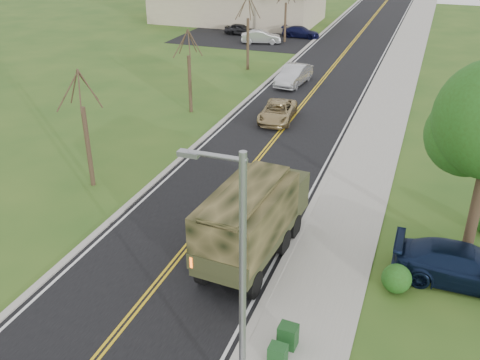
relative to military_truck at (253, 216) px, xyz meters
The scene contains 19 objects.
ground 7.56m from the military_truck, 112.69° to the right, with size 160.00×160.00×0.00m, color #2B4F1A.
road 33.43m from the military_truck, 94.85° to the left, with size 8.00×120.00×0.01m, color black.
curb_right 33.33m from the military_truck, 87.71° to the left, with size 0.30×120.00×0.12m, color #9E998E.
sidewalk_right 33.45m from the military_truck, 84.71° to the left, with size 3.20×120.00×0.10m, color #9E998E.
curb_left 34.03m from the military_truck, 101.84° to the left, with size 0.30×120.00×0.10m, color #9E998E.
street_light 7.94m from the military_truck, 73.98° to the right, with size 1.65×0.22×8.00m.
bare_tree_a 10.37m from the military_truck, 161.66° to the left, with size 1.93×2.26×6.08m.
bare_tree_b 18.15m from the military_truck, 122.78° to the left, with size 1.83×2.14×5.73m.
bare_tree_c 28.98m from the military_truck, 109.82° to the left, with size 2.04×2.39×6.42m.
bare_tree_d 40.47m from the military_truck, 104.05° to the left, with size 1.88×2.20×5.91m.
military_truck is the anchor object (origin of this frame).
suv_champagne 16.15m from the military_truck, 103.00° to the left, with size 2.07×4.48×1.25m, color tan.
sedan_silver 24.62m from the military_truck, 101.19° to the left, with size 1.67×4.78×1.58m, color #B2B2B7.
pickup_navy 8.14m from the military_truck, ahead, with size 2.11×5.18×1.50m, color #0D1832.
utility_box_near 5.39m from the military_truck, 58.57° to the right, with size 0.60×0.50×0.80m, color #174019.
utility_box_far 6.05m from the military_truck, 63.51° to the right, with size 0.55×0.45×0.65m, color #19481D.
lot_car_dark 43.92m from the military_truck, 110.72° to the left, with size 1.48×3.68×1.25m, color black.
lot_car_silver 39.52m from the military_truck, 107.65° to the left, with size 1.45×4.17×1.37m, color silver.
lot_car_navy 42.93m from the military_truck, 101.75° to the left, with size 1.70×4.19×1.22m, color black.
Camera 1 is at (8.57, -10.42, 12.62)m, focal length 40.00 mm.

